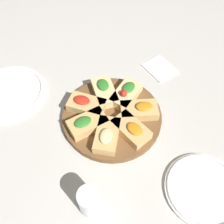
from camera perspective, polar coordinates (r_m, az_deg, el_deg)
The scene contains 13 objects.
ground_plane at distance 0.89m, azimuth 0.00°, elevation -1.47°, with size 3.00×3.00×0.00m, color beige.
serving_board at distance 0.88m, azimuth 0.00°, elevation -1.04°, with size 0.33×0.33×0.02m, color brown.
focaccia_slice_0 at distance 0.83m, azimuth -5.39°, elevation -2.48°, with size 0.12×0.14×0.04m.
focaccia_slice_1 at distance 0.81m, azimuth -1.09°, elevation -5.09°, with size 0.11×0.14×0.04m.
focaccia_slice_2 at distance 0.82m, azimuth 4.21°, elevation -3.78°, with size 0.14×0.10×0.04m.
focaccia_slice_3 at distance 0.87m, azimuth 6.00°, elevation 0.42°, with size 0.14×0.13×0.04m.
focaccia_slice_4 at distance 0.90m, azimuth 2.98°, elevation 4.05°, with size 0.07×0.12×0.05m.
focaccia_slice_5 at distance 0.91m, azimuth -1.68°, elevation 4.50°, with size 0.14×0.13×0.04m.
focaccia_slice_6 at distance 0.88m, azimuth -5.62°, elevation 1.59°, with size 0.14×0.10×0.04m.
plate_left at distance 0.81m, azimuth 19.33°, elevation -15.54°, with size 0.22×0.22×0.02m.
plate_right at distance 1.02m, azimuth -21.49°, elevation 4.15°, with size 0.26×0.26×0.02m.
water_glass at distance 0.72m, azimuth -4.88°, elevation -18.80°, with size 0.06×0.06×0.10m, color silver.
napkin_stack at distance 1.06m, azimuth 10.38°, elevation 9.40°, with size 0.11×0.10×0.01m, color white.
Camera 1 is at (-0.27, 0.42, 0.74)m, focal length 42.00 mm.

